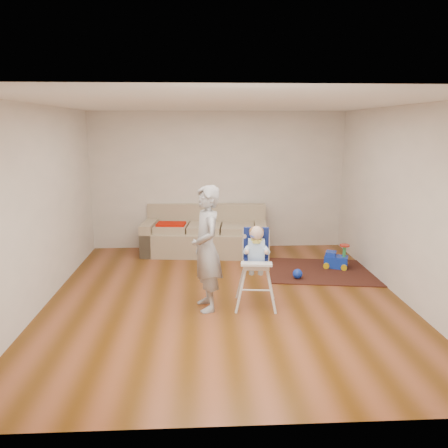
{
  "coord_description": "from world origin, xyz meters",
  "views": [
    {
      "loc": [
        -0.33,
        -5.88,
        2.41
      ],
      "look_at": [
        0.0,
        0.4,
        1.0
      ],
      "focal_mm": 35.0,
      "sensor_mm": 36.0,
      "label": 1
    }
  ],
  "objects_px": {
    "sofa": "(205,230)",
    "adult": "(207,249)",
    "side_table": "(168,237)",
    "high_chair": "(256,268)",
    "toy_ball": "(298,274)",
    "ride_on_toy": "(336,256)"
  },
  "relations": [
    {
      "from": "sofa",
      "to": "adult",
      "type": "relative_size",
      "value": 1.46
    },
    {
      "from": "toy_ball",
      "to": "high_chair",
      "type": "bearing_deg",
      "value": -128.51
    },
    {
      "from": "side_table",
      "to": "high_chair",
      "type": "distance_m",
      "value": 3.17
    },
    {
      "from": "adult",
      "to": "ride_on_toy",
      "type": "bearing_deg",
      "value": 112.36
    },
    {
      "from": "side_table",
      "to": "high_chair",
      "type": "relative_size",
      "value": 0.48
    },
    {
      "from": "ride_on_toy",
      "to": "sofa",
      "type": "bearing_deg",
      "value": 177.34
    },
    {
      "from": "side_table",
      "to": "adult",
      "type": "relative_size",
      "value": 0.33
    },
    {
      "from": "sofa",
      "to": "adult",
      "type": "bearing_deg",
      "value": -83.72
    },
    {
      "from": "side_table",
      "to": "ride_on_toy",
      "type": "relative_size",
      "value": 1.29
    },
    {
      "from": "sofa",
      "to": "toy_ball",
      "type": "bearing_deg",
      "value": -40.82
    },
    {
      "from": "ride_on_toy",
      "to": "high_chair",
      "type": "height_order",
      "value": "high_chair"
    },
    {
      "from": "side_table",
      "to": "sofa",
      "type": "bearing_deg",
      "value": -17.77
    },
    {
      "from": "sofa",
      "to": "adult",
      "type": "distance_m",
      "value": 2.67
    },
    {
      "from": "side_table",
      "to": "adult",
      "type": "distance_m",
      "value": 3.02
    },
    {
      "from": "side_table",
      "to": "high_chair",
      "type": "height_order",
      "value": "high_chair"
    },
    {
      "from": "high_chair",
      "to": "sofa",
      "type": "bearing_deg",
      "value": 110.24
    },
    {
      "from": "toy_ball",
      "to": "adult",
      "type": "distance_m",
      "value": 1.96
    },
    {
      "from": "ride_on_toy",
      "to": "toy_ball",
      "type": "relative_size",
      "value": 2.68
    },
    {
      "from": "side_table",
      "to": "adult",
      "type": "bearing_deg",
      "value": -75.71
    },
    {
      "from": "toy_ball",
      "to": "high_chair",
      "type": "xyz_separation_m",
      "value": [
        -0.81,
        -1.01,
        0.45
      ]
    },
    {
      "from": "adult",
      "to": "side_table",
      "type": "bearing_deg",
      "value": -178.52
    },
    {
      "from": "sofa",
      "to": "adult",
      "type": "height_order",
      "value": "adult"
    }
  ]
}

